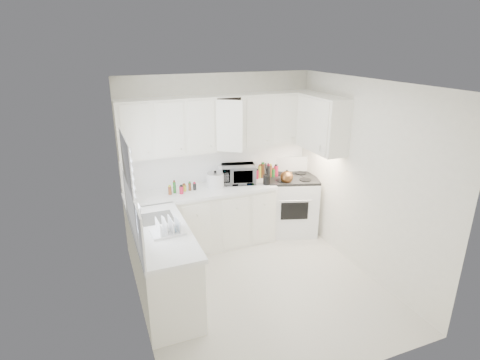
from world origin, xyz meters
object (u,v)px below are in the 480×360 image
rice_cooker (215,179)px  dish_rack (167,225)px  tea_kettle (287,176)px  utensil_crock (267,173)px  stove (291,197)px  microwave (238,172)px

rice_cooker → dish_rack: rice_cooker is taller
tea_kettle → rice_cooker: bearing=145.8°
rice_cooker → utensil_crock: bearing=-18.4°
stove → tea_kettle: (-0.18, -0.16, 0.44)m
stove → dish_rack: (-2.26, -1.15, 0.43)m
rice_cooker → dish_rack: bearing=-133.7°
stove → dish_rack: 2.57m
tea_kettle → rice_cooker: 1.12m
tea_kettle → utensil_crock: (-0.32, 0.04, 0.07)m
stove → dish_rack: size_ratio=3.33×
microwave → rice_cooker: (-0.39, -0.05, -0.04)m
microwave → dish_rack: (-1.37, -1.27, -0.07)m
stove → microwave: 1.02m
rice_cooker → stove: bearing=-7.9°
tea_kettle → rice_cooker: (-1.09, 0.23, 0.02)m
dish_rack → rice_cooker: bearing=48.6°
stove → tea_kettle: 0.50m
stove → dish_rack: bearing=-135.2°
utensil_crock → dish_rack: (-1.75, -1.03, -0.08)m
stove → tea_kettle: bearing=-120.6°
microwave → utensil_crock: size_ratio=1.43×
stove → microwave: microwave is taller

